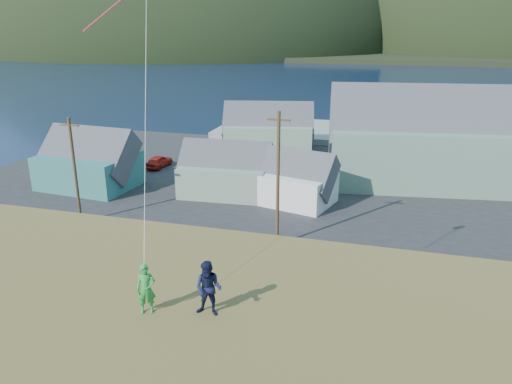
{
  "coord_description": "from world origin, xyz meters",
  "views": [
    {
      "loc": [
        5.74,
        -30.55,
        15.35
      ],
      "look_at": [
        0.53,
        -12.03,
        8.8
      ],
      "focal_mm": 35.0,
      "sensor_mm": 36.0,
      "label": 1
    }
  ],
  "objects_px": {
    "kite_flyer_green": "(146,289)",
    "shed_palegreen_near": "(226,171)",
    "shed_white": "(293,179)",
    "lodge": "(506,141)",
    "kite_flyer_navy": "(209,289)",
    "shed_teal": "(89,161)",
    "shed_palegreen_far": "(268,129)",
    "wharf": "(310,131)"
  },
  "relations": [
    {
      "from": "kite_flyer_navy",
      "to": "lodge",
      "type": "bearing_deg",
      "value": 68.2
    },
    {
      "from": "shed_palegreen_near",
      "to": "shed_palegreen_far",
      "type": "bearing_deg",
      "value": 87.56
    },
    {
      "from": "shed_palegreen_far",
      "to": "kite_flyer_navy",
      "type": "xyz_separation_m",
      "value": [
        10.29,
        -47.28,
        5.2
      ]
    },
    {
      "from": "kite_flyer_green",
      "to": "kite_flyer_navy",
      "type": "relative_size",
      "value": 0.91
    },
    {
      "from": "kite_flyer_green",
      "to": "shed_palegreen_near",
      "type": "bearing_deg",
      "value": 79.51
    },
    {
      "from": "lodge",
      "to": "shed_palegreen_far",
      "type": "bearing_deg",
      "value": 155.28
    },
    {
      "from": "wharf",
      "to": "shed_teal",
      "type": "relative_size",
      "value": 2.71
    },
    {
      "from": "lodge",
      "to": "shed_palegreen_far",
      "type": "distance_m",
      "value": 26.65
    },
    {
      "from": "kite_flyer_navy",
      "to": "shed_palegreen_near",
      "type": "bearing_deg",
      "value": 107.49
    },
    {
      "from": "shed_palegreen_near",
      "to": "shed_white",
      "type": "xyz_separation_m",
      "value": [
        6.46,
        -0.62,
        -0.07
      ]
    },
    {
      "from": "shed_teal",
      "to": "wharf",
      "type": "bearing_deg",
      "value": 66.43
    },
    {
      "from": "shed_palegreen_near",
      "to": "shed_teal",
      "type": "bearing_deg",
      "value": -177.2
    },
    {
      "from": "lodge",
      "to": "kite_flyer_green",
      "type": "bearing_deg",
      "value": -120.96
    },
    {
      "from": "shed_white",
      "to": "shed_palegreen_far",
      "type": "distance_m",
      "value": 19.2
    },
    {
      "from": "lodge",
      "to": "kite_flyer_navy",
      "type": "bearing_deg",
      "value": -118.93
    },
    {
      "from": "shed_palegreen_near",
      "to": "kite_flyer_green",
      "type": "relative_size",
      "value": 5.68
    },
    {
      "from": "kite_flyer_green",
      "to": "lodge",
      "type": "bearing_deg",
      "value": 41.54
    },
    {
      "from": "wharf",
      "to": "kite_flyer_green",
      "type": "height_order",
      "value": "kite_flyer_green"
    },
    {
      "from": "shed_teal",
      "to": "shed_palegreen_far",
      "type": "height_order",
      "value": "shed_palegreen_far"
    },
    {
      "from": "lodge",
      "to": "shed_teal",
      "type": "distance_m",
      "value": 40.19
    },
    {
      "from": "lodge",
      "to": "kite_flyer_green",
      "type": "xyz_separation_m",
      "value": [
        -16.97,
        -40.02,
        3.43
      ]
    },
    {
      "from": "shed_white",
      "to": "shed_palegreen_near",
      "type": "bearing_deg",
      "value": -170.94
    },
    {
      "from": "shed_palegreen_far",
      "to": "kite_flyer_navy",
      "type": "height_order",
      "value": "kite_flyer_navy"
    },
    {
      "from": "wharf",
      "to": "shed_palegreen_near",
      "type": "relative_size",
      "value": 2.96
    },
    {
      "from": "wharf",
      "to": "shed_palegreen_near",
      "type": "distance_m",
      "value": 28.89
    },
    {
      "from": "shed_teal",
      "to": "shed_palegreen_near",
      "type": "relative_size",
      "value": 1.09
    },
    {
      "from": "shed_palegreen_far",
      "to": "kite_flyer_green",
      "type": "xyz_separation_m",
      "value": [
        8.49,
        -47.68,
        5.12
      ]
    },
    {
      "from": "wharf",
      "to": "shed_palegreen_far",
      "type": "xyz_separation_m",
      "value": [
        -3.33,
        -11.36,
        2.4
      ]
    },
    {
      "from": "shed_white",
      "to": "shed_palegreen_far",
      "type": "bearing_deg",
      "value": 125.38
    },
    {
      "from": "shed_white",
      "to": "shed_palegreen_far",
      "type": "xyz_separation_m",
      "value": [
        -6.82,
        17.94,
        0.6
      ]
    },
    {
      "from": "shed_teal",
      "to": "shed_palegreen_far",
      "type": "bearing_deg",
      "value": 60.17
    },
    {
      "from": "shed_palegreen_near",
      "to": "kite_flyer_green",
      "type": "distance_m",
      "value": 31.94
    },
    {
      "from": "shed_teal",
      "to": "shed_palegreen_far",
      "type": "xyz_separation_m",
      "value": [
        13.09,
        18.84,
        0.17
      ]
    },
    {
      "from": "shed_teal",
      "to": "shed_white",
      "type": "height_order",
      "value": "shed_teal"
    },
    {
      "from": "lodge",
      "to": "kite_flyer_navy",
      "type": "distance_m",
      "value": 42.57
    },
    {
      "from": "kite_flyer_green",
      "to": "kite_flyer_navy",
      "type": "distance_m",
      "value": 1.85
    },
    {
      "from": "shed_white",
      "to": "kite_flyer_green",
      "type": "bearing_deg",
      "value": -72.23
    },
    {
      "from": "shed_palegreen_far",
      "to": "wharf",
      "type": "bearing_deg",
      "value": 61.48
    },
    {
      "from": "lodge",
      "to": "shed_white",
      "type": "relative_size",
      "value": 4.16
    },
    {
      "from": "shed_palegreen_near",
      "to": "shed_white",
      "type": "distance_m",
      "value": 6.49
    },
    {
      "from": "shed_palegreen_far",
      "to": "shed_teal",
      "type": "bearing_deg",
      "value": -136.98
    },
    {
      "from": "lodge",
      "to": "shed_palegreen_near",
      "type": "relative_size",
      "value": 3.93
    }
  ]
}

